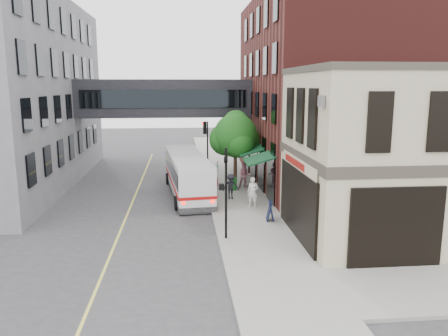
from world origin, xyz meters
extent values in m
plane|color=#38383A|center=(0.00, 0.00, 0.00)|extent=(120.00, 120.00, 0.00)
cube|color=gray|center=(2.00, 14.00, 0.07)|extent=(4.00, 60.00, 0.15)
cube|color=#C1B793|center=(9.00, 2.00, 4.08)|extent=(10.00, 8.00, 8.15)
cube|color=#38332B|center=(9.00, 2.00, 4.15)|extent=(10.12, 8.12, 0.50)
cube|color=#38332B|center=(9.00, 2.00, 8.30)|extent=(10.12, 8.12, 0.30)
cube|color=black|center=(3.94, 2.00, 1.85)|extent=(0.14, 6.40, 3.40)
cube|color=black|center=(3.90, 2.00, 1.85)|extent=(0.04, 5.90, 3.00)
cube|color=maroon|center=(3.88, 2.60, 3.80)|extent=(0.03, 3.60, 0.32)
cube|color=#4F1B18|center=(10.00, 15.00, 7.00)|extent=(12.00, 18.00, 14.00)
cube|color=#0B3417|center=(3.14, 13.75, 3.00)|extent=(1.80, 13.00, 0.40)
cube|color=black|center=(-3.00, 18.00, 6.50)|extent=(14.00, 3.00, 3.00)
cube|color=black|center=(-3.00, 16.45, 6.50)|extent=(13.00, 0.08, 1.40)
cube|color=black|center=(-3.00, 19.55, 6.50)|extent=(13.00, 0.08, 1.40)
cylinder|color=black|center=(0.40, 2.00, 2.40)|extent=(0.12, 0.12, 4.50)
cube|color=black|center=(0.18, 2.00, 2.75)|extent=(0.25, 0.22, 0.30)
imported|color=black|center=(0.40, 2.00, 4.25)|extent=(0.20, 0.16, 1.00)
cylinder|color=black|center=(0.40, 17.00, 2.40)|extent=(0.12, 0.12, 4.50)
cube|color=black|center=(0.18, 17.00, 2.75)|extent=(0.25, 0.22, 0.30)
cube|color=black|center=(0.18, 17.00, 4.15)|extent=(0.28, 0.28, 1.00)
sphere|color=#FF0C05|center=(0.02, 17.00, 4.50)|extent=(0.18, 0.18, 0.18)
cylinder|color=gray|center=(0.40, 7.00, 1.65)|extent=(0.08, 0.08, 3.00)
cube|color=white|center=(0.38, 7.00, 2.35)|extent=(0.03, 0.75, 0.22)
cube|color=#0C591E|center=(0.38, 7.00, 2.90)|extent=(0.03, 0.70, 0.18)
cube|color=#B20C0C|center=(0.38, 7.00, 1.85)|extent=(0.03, 0.30, 0.40)
cylinder|color=#382619|center=(2.20, 13.00, 1.55)|extent=(0.28, 0.28, 2.80)
sphere|color=#165015|center=(2.20, 13.00, 3.95)|extent=(3.20, 3.20, 3.20)
sphere|color=#165015|center=(3.00, 13.50, 3.55)|extent=(2.20, 2.20, 2.20)
sphere|color=#165015|center=(1.50, 13.30, 3.65)|extent=(2.40, 2.40, 2.40)
sphere|color=#165015|center=(2.30, 13.60, 4.75)|extent=(2.00, 2.00, 2.00)
cube|color=#D8CC4C|center=(-5.00, 10.00, 0.01)|extent=(0.12, 40.00, 0.01)
cube|color=white|center=(-1.34, 11.53, 1.48)|extent=(3.31, 10.52, 2.61)
cube|color=black|center=(-1.34, 11.53, 1.93)|extent=(3.35, 10.35, 0.94)
cube|color=#B20C0C|center=(-1.34, 11.53, 1.03)|extent=(3.37, 10.55, 0.20)
cylinder|color=black|center=(-2.07, 7.66, 0.45)|extent=(0.36, 0.92, 0.90)
cylinder|color=black|center=(0.17, 7.89, 0.45)|extent=(0.36, 0.92, 0.90)
cylinder|color=black|center=(-2.82, 14.82, 0.45)|extent=(0.36, 0.92, 0.90)
cylinder|color=black|center=(-0.58, 15.05, 0.45)|extent=(0.36, 0.92, 0.90)
imported|color=white|center=(2.62, 7.49, 1.08)|extent=(0.79, 0.66, 1.86)
imported|color=#D08797|center=(2.80, 12.29, 1.10)|extent=(0.93, 0.73, 1.90)
imported|color=black|center=(1.47, 9.45, 1.00)|extent=(1.14, 0.71, 1.69)
cube|color=#135519|center=(1.95, 11.87, 0.60)|extent=(0.50, 0.46, 0.91)
cube|color=black|center=(3.13, 4.59, 0.70)|extent=(0.46, 0.65, 1.10)
camera|label=1|loc=(-1.67, -18.38, 7.60)|focal=35.00mm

